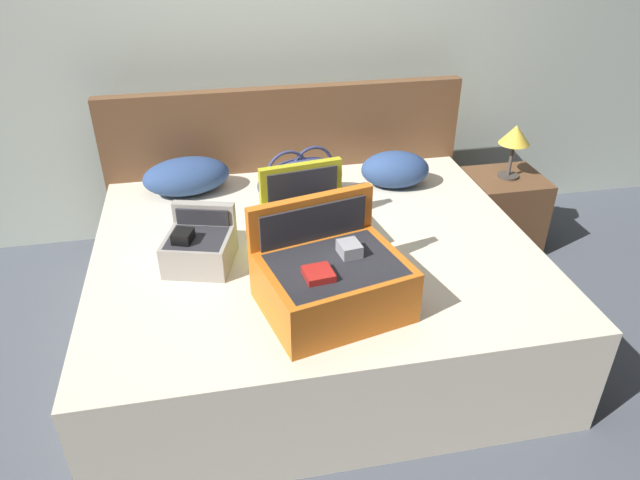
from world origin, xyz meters
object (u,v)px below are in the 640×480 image
Objects in this scene: pillow_near_headboard at (395,169)px; table_lamp at (515,137)px; hard_case_medium at (312,221)px; hard_case_small at (199,246)px; duffel_bag at (301,180)px; pillow_center_head at (186,176)px; hard_case_large at (332,279)px; bed at (315,289)px; nightstand at (501,212)px.

table_lamp reaches higher than pillow_near_headboard.
hard_case_medium is 1.30× the size of hard_case_small.
hard_case_medium is at bearing -92.27° from duffel_bag.
hard_case_small is at bearing -177.68° from hard_case_medium.
hard_case_medium reaches higher than duffel_bag.
table_lamp is (1.90, -0.06, 0.10)m from pillow_center_head.
hard_case_large is at bearing -100.80° from hard_case_medium.
pillow_center_head is at bearing 110.21° from hard_case_small.
bed is 6.30× the size of table_lamp.
pillow_center_head is at bearing 172.89° from pillow_near_headboard.
pillow_near_headboard is (0.56, 0.53, 0.37)m from bed.
hard_case_medium is 1.49m from nightstand.
duffel_bag is 0.56m from pillow_near_headboard.
bed is at bearing -154.74° from nightstand.
duffel_bag is (0.03, 0.94, -0.01)m from hard_case_large.
hard_case_medium reaches higher than hard_case_small.
hard_case_medium is 0.98× the size of pillow_center_head.
table_lamp is (1.85, 0.68, 0.11)m from hard_case_small.
pillow_center_head reaches higher than bed.
pillow_near_headboard is 0.79× the size of nightstand.
bed is 3.97× the size of duffel_bag.
bed is 4.39× the size of pillow_center_head.
duffel_bag is at bearing -172.00° from pillow_near_headboard.
hard_case_small is 1.97m from table_lamp.
pillow_center_head is at bearing 123.73° from hard_case_medium.
bed is at bearing -136.47° from pillow_near_headboard.
hard_case_large is at bearing -140.31° from nightstand.
nightstand is at bearing 25.26° from bed.
bed reaches higher than nightstand.
duffel_bag reaches higher than hard_case_small.
bed is at bearing -91.62° from hard_case_medium.
nightstand is (1.90, -0.06, -0.39)m from pillow_center_head.
pillow_near_headboard is 0.76m from table_lamp.
nightstand is at bearing 36.36° from hard_case_small.
hard_case_large is (-0.02, -0.49, 0.40)m from bed.
hard_case_medium reaches higher than bed.
nightstand is (1.85, 0.68, -0.38)m from hard_case_small.
table_lamp reaches higher than bed.
bed is 0.63m from hard_case_large.
pillow_near_headboard is 1.16m from pillow_center_head.
pillow_center_head is at bearing 159.77° from duffel_bag.
table_lamp is at bearing 14.79° from hard_case_medium.
table_lamp is (1.34, 1.11, 0.07)m from hard_case_large.
pillow_near_headboard is at bearing -7.11° from pillow_center_head.
pillow_center_head is (-0.58, 0.63, -0.00)m from hard_case_medium.
nightstand is (0.75, 0.09, -0.39)m from pillow_near_headboard.
hard_case_large is at bearing -119.74° from pillow_near_headboard.
table_lamp is at bearing -1.68° from pillow_center_head.
hard_case_medium is at bearing -156.37° from table_lamp.
nightstand is at bearing 26.24° from hard_case_large.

